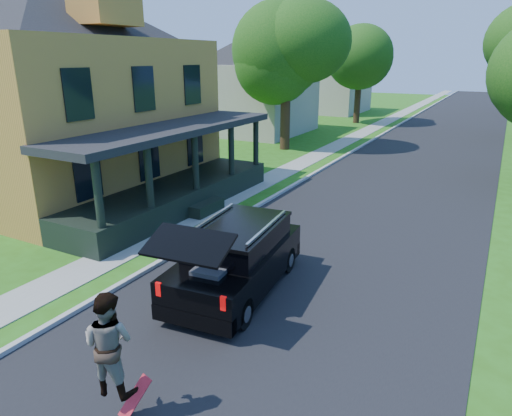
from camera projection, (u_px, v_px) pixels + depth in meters
The scene contains 13 objects.
ground at pixel (258, 336), 9.46m from camera, with size 140.00×140.00×0.00m, color #2B6013.
street at pixel (423, 158), 26.15m from camera, with size 8.00×120.00×0.02m, color black.
curb at pixel (354, 152), 27.99m from camera, with size 0.15×120.00×0.12m, color #A6A7A1.
sidewalk at pixel (330, 149), 28.69m from camera, with size 1.30×120.00×0.03m, color gray.
front_walk at pixel (124, 198), 18.77m from camera, with size 6.50×1.20×0.03m, color gray.
main_house at pixel (53, 72), 18.72m from camera, with size 15.56×15.56×10.10m.
neighbor_house_mid at pixel (251, 76), 34.28m from camera, with size 12.78×12.78×8.30m.
neighbor_house_far at pixel (325, 71), 47.63m from camera, with size 12.78×12.78×8.30m.
black_suv at pixel (236, 258), 11.08m from camera, with size 2.31×5.00×2.26m.
skateboarder at pixel (109, 343), 6.99m from camera, with size 0.93×0.79×1.72m.
skateboard at pixel (135, 399), 7.30m from camera, with size 0.40×0.45×0.66m.
tree_left_mid at pixel (286, 48), 26.94m from camera, with size 5.69×5.52×9.05m.
tree_left_far at pixel (360, 56), 38.60m from camera, with size 6.30×6.46×8.41m.
Camera 1 is at (3.86, -7.18, 5.50)m, focal length 32.00 mm.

